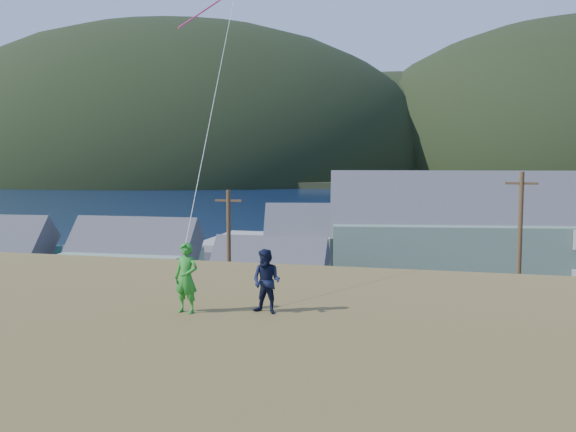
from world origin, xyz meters
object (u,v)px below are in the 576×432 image
(kite_flyer_green, at_px, (186,278))
(lodge, at_px, (542,237))
(kite_flyer_navy, at_px, (266,281))
(shed_white, at_px, (269,278))
(wharf, at_px, (318,244))
(shed_palegreen_near, at_px, (133,260))
(shed_palegreen_far, at_px, (328,242))

(kite_flyer_green, bearing_deg, lodge, 81.40)
(kite_flyer_navy, bearing_deg, shed_white, 118.58)
(shed_white, distance_m, kite_flyer_navy, 29.29)
(wharf, xyz_separation_m, kite_flyer_green, (8.81, -59.47, 7.56))
(lodge, height_order, kite_flyer_green, lodge)
(shed_palegreen_near, distance_m, kite_flyer_green, 36.15)
(lodge, bearing_deg, kite_flyer_navy, -115.50)
(shed_palegreen_far, height_order, kite_flyer_navy, kite_flyer_navy)
(shed_white, xyz_separation_m, kite_flyer_green, (5.95, -28.10, 5.58))
(shed_palegreen_near, relative_size, kite_flyer_navy, 6.94)
(kite_flyer_navy, bearing_deg, shed_palegreen_near, 135.44)
(shed_palegreen_near, relative_size, shed_palegreen_far, 0.81)
(shed_white, xyz_separation_m, kite_flyer_navy, (7.75, -27.70, 5.51))
(shed_white, bearing_deg, kite_flyer_navy, -76.84)
(shed_palegreen_far, bearing_deg, shed_palegreen_near, -147.58)
(shed_palegreen_near, bearing_deg, kite_flyer_green, -62.83)
(lodge, xyz_separation_m, shed_palegreen_near, (-30.74, -8.18, -1.72))
(shed_white, height_order, kite_flyer_green, kite_flyer_green)
(wharf, relative_size, kite_flyer_navy, 17.61)
(wharf, xyz_separation_m, kite_flyer_navy, (10.61, -59.07, 7.49))
(shed_palegreen_near, bearing_deg, shed_palegreen_far, 41.16)
(shed_white, bearing_deg, shed_palegreen_far, 82.83)
(wharf, distance_m, kite_flyer_green, 60.59)
(lodge, relative_size, kite_flyer_green, 20.91)
(shed_palegreen_near, height_order, shed_palegreen_far, shed_palegreen_far)
(shed_palegreen_far, distance_m, kite_flyer_green, 44.07)
(shed_white, relative_size, shed_palegreen_far, 0.64)
(shed_white, height_order, kite_flyer_navy, kite_flyer_navy)
(kite_flyer_navy, bearing_deg, wharf, 113.14)
(shed_palegreen_near, distance_m, shed_palegreen_far, 18.05)
(shed_white, height_order, shed_palegreen_far, shed_palegreen_far)
(wharf, bearing_deg, kite_flyer_navy, -79.82)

